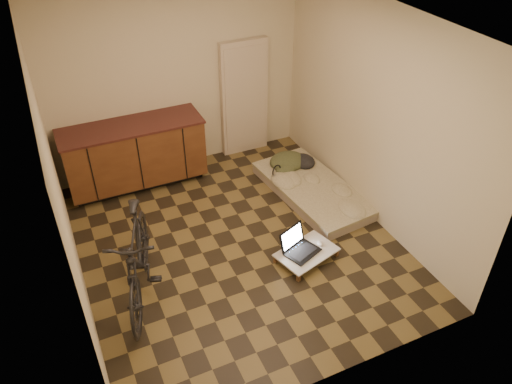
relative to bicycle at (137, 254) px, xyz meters
name	(u,v)px	position (x,y,z in m)	size (l,w,h in m)	color
room_shell	(234,148)	(1.20, 0.30, 0.76)	(3.50, 4.00, 2.60)	brown
cabinets	(135,155)	(0.45, 2.01, -0.07)	(1.84, 0.62, 0.91)	black
appliance_panel	(244,98)	(2.15, 2.24, 0.31)	(0.70, 0.10, 1.70)	beige
bicycle	(137,254)	(0.00, 0.00, 0.00)	(0.49, 1.66, 1.07)	black
futon	(313,190)	(2.50, 0.78, -0.46)	(1.03, 1.85, 0.15)	tan
clothing_pile	(292,157)	(2.49, 1.35, -0.27)	(0.55, 0.46, 0.22)	#3C4327
headphones	(277,171)	(2.16, 1.18, -0.31)	(0.21, 0.20, 0.14)	black
lap_desk	(307,253)	(1.81, -0.28, -0.44)	(0.76, 0.60, 0.11)	brown
laptop	(299,247)	(1.74, -0.23, -0.37)	(0.47, 0.45, 0.26)	black
mouse	(320,243)	(2.00, -0.24, -0.41)	(0.06, 0.09, 0.03)	white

